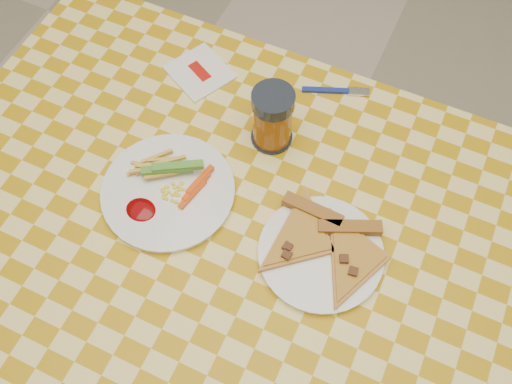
% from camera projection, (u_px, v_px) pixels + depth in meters
% --- Properties ---
extents(ground, '(8.00, 8.00, 0.00)m').
position_uv_depth(ground, '(249.00, 341.00, 1.69)').
color(ground, beige).
rests_on(ground, ground).
extents(table, '(1.28, 0.88, 0.76)m').
position_uv_depth(table, '(245.00, 252.00, 1.09)').
color(table, silver).
rests_on(table, ground).
extents(plate_left, '(0.30, 0.30, 0.01)m').
position_uv_depth(plate_left, '(168.00, 192.00, 1.07)').
color(plate_left, white).
rests_on(plate_left, table).
extents(plate_right, '(0.26, 0.26, 0.01)m').
position_uv_depth(plate_right, '(321.00, 254.00, 1.00)').
color(plate_right, white).
rests_on(plate_right, table).
extents(fries_veggies, '(0.17, 0.16, 0.04)m').
position_uv_depth(fries_veggies, '(167.00, 180.00, 1.06)').
color(fries_veggies, '#FAE44F').
rests_on(fries_veggies, plate_left).
extents(pizza_slices, '(0.28, 0.26, 0.02)m').
position_uv_depth(pizza_slices, '(326.00, 243.00, 1.00)').
color(pizza_slices, gold).
rests_on(pizza_slices, plate_right).
extents(drink_glass, '(0.08, 0.08, 0.13)m').
position_uv_depth(drink_glass, '(272.00, 118.00, 1.07)').
color(drink_glass, black).
rests_on(drink_glass, table).
extents(napkin, '(0.16, 0.15, 0.01)m').
position_uv_depth(napkin, '(200.00, 72.00, 1.21)').
color(napkin, white).
rests_on(napkin, table).
extents(fork, '(0.14, 0.07, 0.01)m').
position_uv_depth(fork, '(337.00, 91.00, 1.18)').
color(fork, navy).
rests_on(fork, table).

